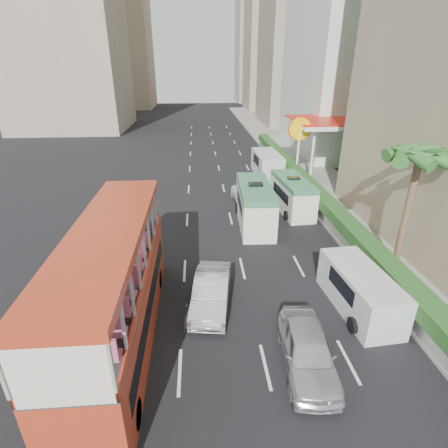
{
  "coord_description": "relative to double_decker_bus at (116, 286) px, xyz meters",
  "views": [
    {
      "loc": [
        -2.69,
        -11.56,
        10.29
      ],
      "look_at": [
        -1.5,
        4.0,
        3.2
      ],
      "focal_mm": 28.0,
      "sensor_mm": 36.0,
      "label": 1
    }
  ],
  "objects": [
    {
      "name": "ground_plane",
      "position": [
        6.0,
        0.0,
        -2.53
      ],
      "size": [
        200.0,
        200.0,
        0.0
      ],
      "primitive_type": "plane",
      "color": "black",
      "rests_on": "ground"
    },
    {
      "name": "double_decker_bus",
      "position": [
        0.0,
        0.0,
        0.0
      ],
      "size": [
        2.5,
        11.0,
        5.06
      ],
      "primitive_type": "cube",
      "color": "#AF331A",
      "rests_on": "ground"
    },
    {
      "name": "car_silver_lane_a",
      "position": [
        3.75,
        1.88,
        -2.53
      ],
      "size": [
        2.2,
        4.71,
        1.49
      ],
      "primitive_type": "imported",
      "rotation": [
        0.0,
        0.0,
        -0.14
      ],
      "color": "silver",
      "rests_on": "ground"
    },
    {
      "name": "car_silver_lane_b",
      "position": [
        7.11,
        -2.08,
        -2.53
      ],
      "size": [
        2.19,
        4.62,
        1.53
      ],
      "primitive_type": "imported",
      "rotation": [
        0.0,
        0.0,
        -0.09
      ],
      "color": "silver",
      "rests_on": "ground"
    },
    {
      "name": "van_asset",
      "position": [
        7.45,
        14.75,
        -2.53
      ],
      "size": [
        2.91,
        5.2,
        1.37
      ],
      "primitive_type": "imported",
      "rotation": [
        0.0,
        0.0,
        0.13
      ],
      "color": "silver",
      "rests_on": "ground"
    },
    {
      "name": "minibus_near",
      "position": [
        7.19,
        10.95,
        -1.11
      ],
      "size": [
        2.39,
        6.5,
        2.85
      ],
      "primitive_type": "cube",
      "rotation": [
        0.0,
        0.0,
        -0.04
      ],
      "color": "silver",
      "rests_on": "ground"
    },
    {
      "name": "minibus_far",
      "position": [
        10.46,
        13.26,
        -1.27
      ],
      "size": [
        2.31,
        5.81,
        2.52
      ],
      "primitive_type": "cube",
      "rotation": [
        0.0,
        0.0,
        0.07
      ],
      "color": "silver",
      "rests_on": "ground"
    },
    {
      "name": "panel_van_near",
      "position": [
        10.47,
        1.12,
        -1.56
      ],
      "size": [
        2.34,
        4.98,
        1.93
      ],
      "primitive_type": "cube",
      "rotation": [
        0.0,
        0.0,
        0.09
      ],
      "color": "silver",
      "rests_on": "ground"
    },
    {
      "name": "panel_van_far",
      "position": [
        10.36,
        23.0,
        -1.39
      ],
      "size": [
        2.45,
        5.75,
        2.27
      ],
      "primitive_type": "cube",
      "rotation": [
        0.0,
        0.0,
        0.03
      ],
      "color": "silver",
      "rests_on": "ground"
    },
    {
      "name": "sidewalk",
      "position": [
        15.0,
        25.0,
        -2.44
      ],
      "size": [
        6.0,
        120.0,
        0.18
      ],
      "primitive_type": "cube",
      "color": "#99968C",
      "rests_on": "ground"
    },
    {
      "name": "kerb_wall",
      "position": [
        12.2,
        14.0,
        -1.85
      ],
      "size": [
        0.3,
        44.0,
        1.0
      ],
      "primitive_type": "cube",
      "color": "silver",
      "rests_on": "sidewalk"
    },
    {
      "name": "hedge",
      "position": [
        12.2,
        14.0,
        -1.0
      ],
      "size": [
        1.1,
        44.0,
        0.7
      ],
      "primitive_type": "cube",
      "color": "#2D6626",
      "rests_on": "kerb_wall"
    },
    {
      "name": "palm_tree",
      "position": [
        13.8,
        4.0,
        0.85
      ],
      "size": [
        0.36,
        0.36,
        6.4
      ],
      "primitive_type": "cylinder",
      "color": "brown",
      "rests_on": "sidewalk"
    },
    {
      "name": "shell_station",
      "position": [
        16.0,
        23.0,
        0.22
      ],
      "size": [
        6.5,
        8.0,
        5.5
      ],
      "primitive_type": "cube",
      "color": "silver",
      "rests_on": "ground"
    },
    {
      "name": "tower_far_a",
      "position": [
        23.0,
        82.0,
        19.47
      ],
      "size": [
        14.0,
        14.0,
        44.0
      ],
      "primitive_type": "cube",
      "color": "tan",
      "rests_on": "ground"
    },
    {
      "name": "tower_far_b",
      "position": [
        23.0,
        104.0,
        17.47
      ],
      "size": [
        14.0,
        14.0,
        40.0
      ],
      "primitive_type": "cube",
      "color": "#A1947F",
      "rests_on": "ground"
    },
    {
      "name": "tower_left_b",
      "position": [
        -16.0,
        90.0,
        20.47
      ],
      "size": [
        16.0,
        16.0,
        46.0
      ],
      "primitive_type": "cube",
      "color": "tan",
      "rests_on": "ground"
    }
  ]
}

